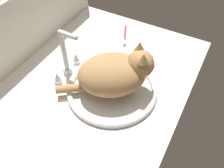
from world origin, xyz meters
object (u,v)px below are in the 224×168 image
faucet (66,58)px  cat (117,73)px  sink_basin (112,89)px  toothbrush (125,35)px

faucet → cat: bearing=-87.2°
sink_basin → cat: 9.16cm
sink_basin → toothbrush: size_ratio=2.43×
sink_basin → cat: bearing=-53.9°
cat → toothbrush: (33.40, 12.85, -9.30)cm
faucet → cat: faucet is taller
sink_basin → cat: size_ratio=1.05×
faucet → sink_basin: bearing=-90.0°
cat → toothbrush: bearing=21.0°
sink_basin → faucet: bearing=90.0°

